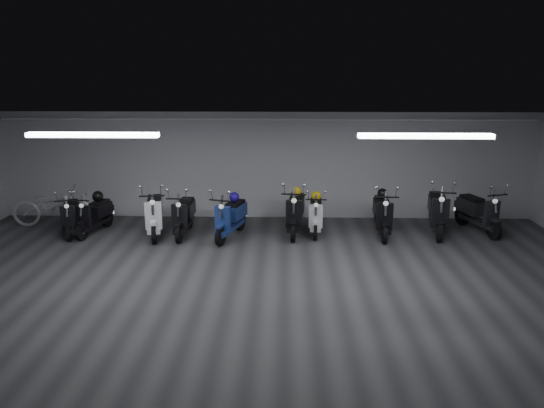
{
  "coord_description": "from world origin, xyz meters",
  "views": [
    {
      "loc": [
        0.48,
        -8.26,
        4.0
      ],
      "look_at": [
        0.22,
        2.5,
        1.05
      ],
      "focal_mm": 34.05,
      "sensor_mm": 36.0,
      "label": 1
    }
  ],
  "objects_px": {
    "bicycle": "(52,202)",
    "helmet_4": "(297,192)",
    "scooter_0": "(70,210)",
    "scooter_8": "(438,204)",
    "scooter_5": "(296,205)",
    "helmet_2": "(382,194)",
    "scooter_3": "(184,209)",
    "scooter_1": "(94,210)",
    "scooter_7": "(383,208)",
    "scooter_9": "(479,206)",
    "scooter_2": "(154,207)",
    "scooter_4": "(230,211)",
    "helmet_3": "(98,196)",
    "helmet_0": "(234,197)",
    "scooter_6": "(316,209)",
    "helmet_1": "(316,196)"
  },
  "relations": [
    {
      "from": "scooter_3",
      "to": "bicycle",
      "type": "relative_size",
      "value": 0.88
    },
    {
      "from": "scooter_9",
      "to": "scooter_0",
      "type": "bearing_deg",
      "value": 164.25
    },
    {
      "from": "scooter_0",
      "to": "scooter_8",
      "type": "bearing_deg",
      "value": -14.17
    },
    {
      "from": "helmet_0",
      "to": "helmet_2",
      "type": "height_order",
      "value": "helmet_2"
    },
    {
      "from": "scooter_5",
      "to": "scooter_4",
      "type": "bearing_deg",
      "value": -161.33
    },
    {
      "from": "helmet_2",
      "to": "scooter_0",
      "type": "bearing_deg",
      "value": -177.26
    },
    {
      "from": "scooter_3",
      "to": "scooter_5",
      "type": "xyz_separation_m",
      "value": [
        2.67,
        0.2,
        0.05
      ]
    },
    {
      "from": "scooter_9",
      "to": "helmet_0",
      "type": "height_order",
      "value": "scooter_9"
    },
    {
      "from": "scooter_4",
      "to": "helmet_2",
      "type": "bearing_deg",
      "value": 25.67
    },
    {
      "from": "helmet_2",
      "to": "helmet_4",
      "type": "bearing_deg",
      "value": 177.23
    },
    {
      "from": "scooter_1",
      "to": "scooter_8",
      "type": "height_order",
      "value": "scooter_8"
    },
    {
      "from": "helmet_1",
      "to": "scooter_0",
      "type": "bearing_deg",
      "value": -175.37
    },
    {
      "from": "scooter_7",
      "to": "helmet_4",
      "type": "distance_m",
      "value": 2.09
    },
    {
      "from": "scooter_0",
      "to": "scooter_8",
      "type": "relative_size",
      "value": 0.83
    },
    {
      "from": "scooter_0",
      "to": "scooter_9",
      "type": "bearing_deg",
      "value": -13.56
    },
    {
      "from": "helmet_1",
      "to": "bicycle",
      "type": "bearing_deg",
      "value": 178.67
    },
    {
      "from": "scooter_0",
      "to": "scooter_9",
      "type": "height_order",
      "value": "scooter_9"
    },
    {
      "from": "scooter_2",
      "to": "helmet_2",
      "type": "relative_size",
      "value": 7.38
    },
    {
      "from": "scooter_8",
      "to": "helmet_1",
      "type": "xyz_separation_m",
      "value": [
        -2.92,
        0.21,
        0.14
      ]
    },
    {
      "from": "scooter_9",
      "to": "bicycle",
      "type": "bearing_deg",
      "value": 160.66
    },
    {
      "from": "helmet_0",
      "to": "helmet_4",
      "type": "height_order",
      "value": "helmet_4"
    },
    {
      "from": "scooter_5",
      "to": "helmet_2",
      "type": "distance_m",
      "value": 2.11
    },
    {
      "from": "helmet_3",
      "to": "scooter_5",
      "type": "bearing_deg",
      "value": -1.14
    },
    {
      "from": "scooter_0",
      "to": "helmet_0",
      "type": "bearing_deg",
      "value": -14.85
    },
    {
      "from": "helmet_0",
      "to": "bicycle",
      "type": "bearing_deg",
      "value": 173.13
    },
    {
      "from": "scooter_4",
      "to": "helmet_3",
      "type": "xyz_separation_m",
      "value": [
        -3.27,
        0.45,
        0.22
      ]
    },
    {
      "from": "scooter_9",
      "to": "helmet_4",
      "type": "height_order",
      "value": "scooter_9"
    },
    {
      "from": "bicycle",
      "to": "scooter_1",
      "type": "bearing_deg",
      "value": -118.85
    },
    {
      "from": "scooter_7",
      "to": "scooter_8",
      "type": "xyz_separation_m",
      "value": [
        1.36,
        0.16,
        0.05
      ]
    },
    {
      "from": "scooter_7",
      "to": "helmet_4",
      "type": "height_order",
      "value": "scooter_7"
    },
    {
      "from": "bicycle",
      "to": "scooter_4",
      "type": "bearing_deg",
      "value": -104.69
    },
    {
      "from": "scooter_8",
      "to": "helmet_4",
      "type": "height_order",
      "value": "scooter_8"
    },
    {
      "from": "scooter_3",
      "to": "helmet_4",
      "type": "relative_size",
      "value": 7.63
    },
    {
      "from": "scooter_3",
      "to": "helmet_3",
      "type": "xyz_separation_m",
      "value": [
        -2.14,
        0.3,
        0.22
      ]
    },
    {
      "from": "scooter_1",
      "to": "scooter_7",
      "type": "distance_m",
      "value": 6.92
    },
    {
      "from": "scooter_4",
      "to": "helmet_4",
      "type": "height_order",
      "value": "scooter_4"
    },
    {
      "from": "scooter_1",
      "to": "bicycle",
      "type": "relative_size",
      "value": 0.81
    },
    {
      "from": "helmet_1",
      "to": "scooter_5",
      "type": "bearing_deg",
      "value": -151.07
    },
    {
      "from": "scooter_0",
      "to": "scooter_1",
      "type": "relative_size",
      "value": 1.01
    },
    {
      "from": "scooter_9",
      "to": "scooter_8",
      "type": "bearing_deg",
      "value": 169.43
    },
    {
      "from": "scooter_3",
      "to": "helmet_2",
      "type": "bearing_deg",
      "value": 5.75
    },
    {
      "from": "scooter_1",
      "to": "scooter_3",
      "type": "distance_m",
      "value": 2.19
    },
    {
      "from": "helmet_3",
      "to": "scooter_9",
      "type": "bearing_deg",
      "value": 0.66
    },
    {
      "from": "helmet_2",
      "to": "scooter_6",
      "type": "bearing_deg",
      "value": -176.22
    },
    {
      "from": "scooter_1",
      "to": "helmet_3",
      "type": "bearing_deg",
      "value": 90.0
    },
    {
      "from": "helmet_4",
      "to": "scooter_2",
      "type": "bearing_deg",
      "value": -171.94
    },
    {
      "from": "scooter_5",
      "to": "helmet_2",
      "type": "height_order",
      "value": "scooter_5"
    },
    {
      "from": "scooter_4",
      "to": "scooter_7",
      "type": "bearing_deg",
      "value": 21.74
    },
    {
      "from": "scooter_7",
      "to": "scooter_1",
      "type": "bearing_deg",
      "value": -175.41
    },
    {
      "from": "bicycle",
      "to": "helmet_4",
      "type": "height_order",
      "value": "bicycle"
    }
  ]
}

